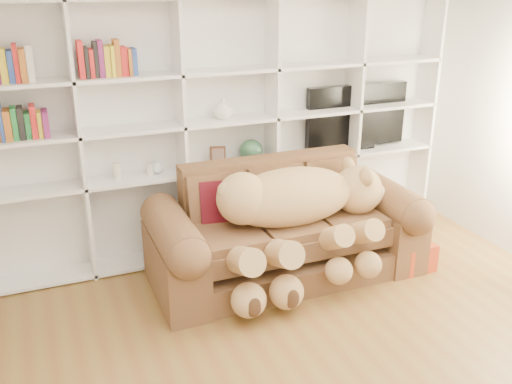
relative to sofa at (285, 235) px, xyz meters
name	(u,v)px	position (x,y,z in m)	size (l,w,h in m)	color
wall_back	(220,110)	(-0.29, 0.86, 0.97)	(5.00, 0.02, 2.70)	silver
bookshelf	(200,120)	(-0.53, 0.72, 0.93)	(4.43, 0.35, 2.40)	white
sofa	(285,235)	(0.00, 0.00, 0.00)	(2.38, 1.03, 1.00)	brown
teddy_bear	(297,211)	(0.02, -0.20, 0.31)	(1.69, 0.95, 0.98)	tan
throw_pillow	(222,203)	(-0.52, 0.17, 0.33)	(0.40, 0.13, 0.40)	#530E1E
gift_box	(414,256)	(1.14, -0.37, -0.25)	(0.32, 0.30, 0.26)	#C13A19
tv	(356,117)	(1.11, 0.71, 0.81)	(1.11, 0.18, 0.66)	black
picture_frame	(218,156)	(-0.39, 0.66, 0.59)	(0.15, 0.03, 0.18)	#502C1B
green_vase	(251,151)	(-0.06, 0.66, 0.60)	(0.22, 0.22, 0.22)	#2F5B3C
figurine_tall	(117,171)	(-1.32, 0.66, 0.56)	(0.07, 0.07, 0.15)	beige
figurine_short	(150,169)	(-1.03, 0.66, 0.54)	(0.06, 0.06, 0.11)	beige
snow_globe	(158,168)	(-0.96, 0.66, 0.55)	(0.11, 0.11, 0.11)	silver
shelf_vase	(223,109)	(-0.33, 0.66, 1.03)	(0.18, 0.18, 0.19)	white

